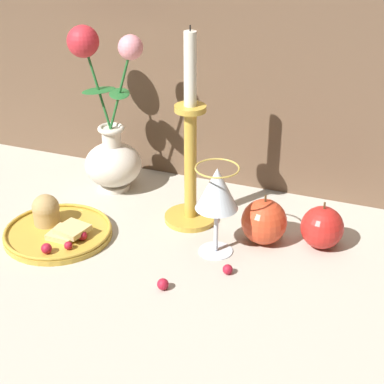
# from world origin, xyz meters

# --- Properties ---
(ground_plane) EXTENTS (2.40, 2.40, 0.00)m
(ground_plane) POSITION_xyz_m (0.00, 0.00, 0.00)
(ground_plane) COLOR #B7B2A3
(ground_plane) RESTS_ON ground
(vase) EXTENTS (0.15, 0.12, 0.34)m
(vase) POSITION_xyz_m (-0.20, 0.17, 0.11)
(vase) COLOR silver
(vase) RESTS_ON ground_plane
(plate_with_pastries) EXTENTS (0.20, 0.20, 0.07)m
(plate_with_pastries) POSITION_xyz_m (-0.21, -0.04, 0.02)
(plate_with_pastries) COLOR gold
(plate_with_pastries) RESTS_ON ground_plane
(wine_glass) EXTENTS (0.08, 0.08, 0.16)m
(wine_glass) POSITION_xyz_m (0.08, 0.01, 0.12)
(wine_glass) COLOR silver
(wine_glass) RESTS_ON ground_plane
(candlestick) EXTENTS (0.10, 0.10, 0.37)m
(candlestick) POSITION_xyz_m (-0.00, 0.10, 0.13)
(candlestick) COLOR gold
(candlestick) RESTS_ON ground_plane
(apple_beside_vase) EXTENTS (0.08, 0.08, 0.09)m
(apple_beside_vase) POSITION_xyz_m (0.15, 0.08, 0.04)
(apple_beside_vase) COLOR #D14223
(apple_beside_vase) RESTS_ON ground_plane
(apple_near_glass) EXTENTS (0.08, 0.08, 0.09)m
(apple_near_glass) POSITION_xyz_m (0.25, 0.10, 0.04)
(apple_near_glass) COLOR red
(apple_near_glass) RESTS_ON ground_plane
(berry_near_plate) EXTENTS (0.02, 0.02, 0.02)m
(berry_near_plate) POSITION_xyz_m (0.04, -0.12, 0.01)
(berry_near_plate) COLOR #AD192D
(berry_near_plate) RESTS_ON ground_plane
(berry_front_center) EXTENTS (0.02, 0.02, 0.02)m
(berry_front_center) POSITION_xyz_m (0.12, -0.04, 0.01)
(berry_front_center) COLOR #AD192D
(berry_front_center) RESTS_ON ground_plane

